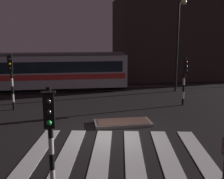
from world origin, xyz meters
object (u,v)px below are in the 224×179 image
traffic_light_corner_far_left (11,73)px  traffic_light_kerb_mid_left (50,129)px  tram (25,71)px  street_lamp_trackside_right (179,35)px  traffic_light_corner_far_right (185,74)px

traffic_light_corner_far_left → traffic_light_kerb_mid_left: 10.72m
tram → traffic_light_corner_far_left: bearing=-88.3°
traffic_light_corner_far_left → street_lamp_trackside_right: (12.49, 4.11, 2.37)m
traffic_light_corner_far_left → traffic_light_corner_far_right: bearing=-2.5°
traffic_light_kerb_mid_left → tram: (-3.32, 16.41, -0.39)m
traffic_light_corner_far_right → tram: (-11.32, 6.65, -0.42)m
traffic_light_corner_far_right → traffic_light_kerb_mid_left: size_ratio=1.01×
traffic_light_corner_far_right → tram: bearing=149.6°
traffic_light_corner_far_right → traffic_light_kerb_mid_left: 12.61m
traffic_light_corner_far_right → street_lamp_trackside_right: (1.35, 4.60, 2.54)m
traffic_light_kerb_mid_left → traffic_light_corner_far_right: bearing=50.7°
traffic_light_corner_far_right → street_lamp_trackside_right: size_ratio=0.44×
traffic_light_kerb_mid_left → tram: 16.74m
traffic_light_corner_far_right → traffic_light_corner_far_left: bearing=177.5°
street_lamp_trackside_right → tram: bearing=170.8°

